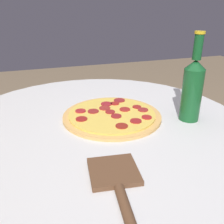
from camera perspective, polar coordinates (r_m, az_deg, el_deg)
The scene contains 4 objects.
table at distance 0.95m, azimuth -3.17°, elevation -12.48°, with size 1.02×1.02×0.77m.
pizza at distance 0.88m, azimuth 0.03°, elevation -0.70°, with size 0.34×0.34×0.02m.
beer_bottle at distance 0.87m, azimuth 17.91°, elevation 5.29°, with size 0.07×0.07×0.29m.
pizza_paddle at distance 0.58m, azimuth 0.95°, elevation -15.09°, with size 0.24×0.13×0.02m.
Camera 1 is at (-0.74, 0.19, 1.14)m, focal length 40.00 mm.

